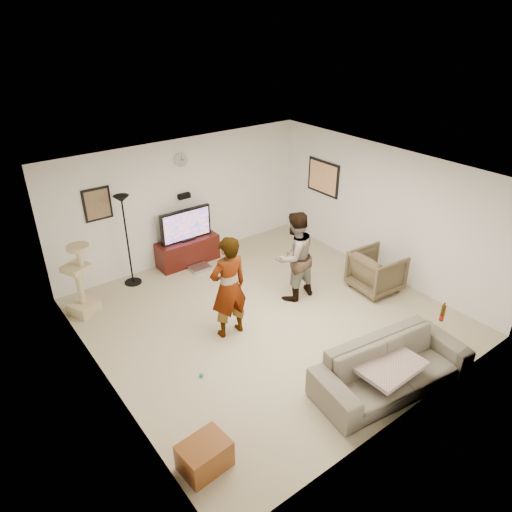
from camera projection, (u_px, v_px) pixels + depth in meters
floor at (268, 317)px, 7.98m from camera, size 5.50×5.50×0.02m
ceiling at (270, 175)px, 6.79m from camera, size 5.50×5.50×0.02m
wall_back at (183, 201)px, 9.32m from camera, size 5.50×0.04×2.50m
wall_front at (415, 339)px, 5.45m from camera, size 5.50×0.04×2.50m
wall_left at (99, 312)px, 5.92m from camera, size 0.04×5.50×2.50m
wall_right at (382, 212)px, 8.85m from camera, size 0.04×5.50×2.50m
wall_clock at (181, 160)px, 8.90m from camera, size 0.26×0.04×0.26m
wall_speaker at (184, 196)px, 9.22m from camera, size 0.25×0.10×0.10m
picture_back at (97, 204)px, 8.24m from camera, size 0.42×0.03×0.52m
picture_right at (323, 177)px, 9.85m from camera, size 0.03×0.78×0.62m
tv_stand at (188, 251)px, 9.55m from camera, size 1.28×0.45×0.53m
console_box at (200, 268)px, 9.40m from camera, size 0.40×0.30×0.07m
tv at (186, 225)px, 9.28m from camera, size 1.08×0.08×0.64m
tv_screen at (187, 225)px, 9.25m from camera, size 1.00×0.01×0.57m
floor_lamp at (127, 241)px, 8.56m from camera, size 0.32×0.32×1.76m
cat_tree at (79, 280)px, 7.79m from camera, size 0.55×0.55×1.30m
person_left at (229, 287)px, 7.19m from camera, size 0.65×0.44×1.72m
person_right at (294, 256)px, 8.16m from camera, size 0.82×0.65×1.65m
sofa at (392, 367)px, 6.38m from camera, size 2.35×1.19×0.66m
throw_blanket at (387, 364)px, 6.26m from camera, size 0.92×0.72×0.06m
beer_bottle at (443, 313)px, 6.71m from camera, size 0.06×0.06×0.25m
armchair at (376, 271)px, 8.60m from camera, size 0.90×0.88×0.75m
side_table at (205, 456)px, 5.29m from camera, size 0.58×0.46×0.37m
toy_ball at (201, 375)px, 6.67m from camera, size 0.06×0.06×0.06m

